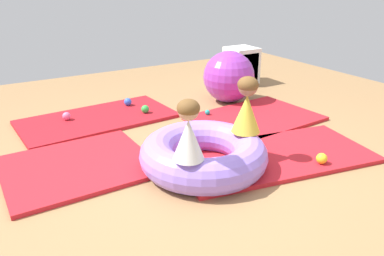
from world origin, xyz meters
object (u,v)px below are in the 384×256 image
Objects in this scene: play_ball_green at (145,109)px; exercise_ball_large at (229,77)px; play_ball_pink at (67,116)px; storage_cube at (242,65)px; inflatable_cushion at (203,154)px; child_in_yellow at (247,105)px; child_in_white at (188,131)px; play_ball_blue at (128,102)px; play_ball_teal at (207,112)px; play_ball_yellow at (322,158)px.

exercise_ball_large reaches higher than play_ball_green.
exercise_ball_large reaches higher than play_ball_pink.
play_ball_pink is 0.93m from play_ball_green.
exercise_ball_large is 1.02m from storage_cube.
inflatable_cushion is 11.71× the size of play_ball_green.
play_ball_pink is at bearing -114.66° from child_in_yellow.
child_in_white is at bearing -132.96° from exercise_ball_large.
child_in_yellow is at bearing -57.51° from play_ball_pink.
inflatable_cushion is at bearing -91.48° from play_ball_blue.
inflatable_cushion is at bearing -124.30° from play_ball_teal.
storage_cube is at bearing 18.02° from play_ball_green.
play_ball_pink is 2.16m from exercise_ball_large.
child_in_yellow is 2.25m from play_ball_pink.
play_ball_blue reaches higher than play_ball_green.
child_in_yellow is 1.84m from exercise_ball_large.
play_ball_yellow is at bearing -69.86° from play_ball_blue.
child_in_yellow reaches higher than inflatable_cushion.
child_in_yellow is 0.74× the size of exercise_ball_large.
play_ball_teal is (1.07, 1.38, -0.47)m from child_in_white.
play_ball_green is at bearing 178.11° from exercise_ball_large.
child_in_white is at bearing -103.51° from play_ball_green.
child_in_white is at bearing -138.52° from inflatable_cushion.
play_ball_teal is 1.75m from storage_cube.
child_in_yellow reaches higher than child_in_white.
play_ball_pink is 0.17× the size of storage_cube.
child_in_white is 0.70× the size of exercise_ball_large.
inflatable_cushion is 11.41× the size of play_ball_yellow.
child_in_white is 1.36m from play_ball_yellow.
storage_cube reaches higher than play_ball_blue.
storage_cube is (2.06, 0.27, 0.19)m from play_ball_blue.
play_ball_green is (0.13, 1.55, -0.07)m from inflatable_cushion.
play_ball_yellow reaches higher than play_ball_blue.
inflatable_cushion is at bearing -65.37° from child_in_yellow.
play_ball_pink is at bearing 155.60° from play_ball_teal.
play_ball_yellow is 2.95m from storage_cube.
child_in_yellow is 8.32× the size of play_ball_teal.
play_ball_yellow is at bearing -53.38° from play_ball_pink.
child_in_yellow reaches higher than play_ball_blue.
play_ball_green is 0.17× the size of storage_cube.
child_in_yellow is 5.41× the size of play_ball_pink.
inflatable_cushion is 2.04m from exercise_ball_large.
child_in_yellow reaches higher than play_ball_yellow.
play_ball_green is 0.39m from play_ball_blue.
play_ball_yellow is at bearing -76.85° from child_in_white.
play_ball_green is at bearing 111.62° from play_ball_yellow.
play_ball_yellow is at bearing -83.26° from play_ball_teal.
play_ball_blue is 1.08m from play_ball_teal.
play_ball_green reaches higher than play_ball_pink.
play_ball_green is at bearing -78.44° from play_ball_blue.
inflatable_cushion is 0.58m from child_in_yellow.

